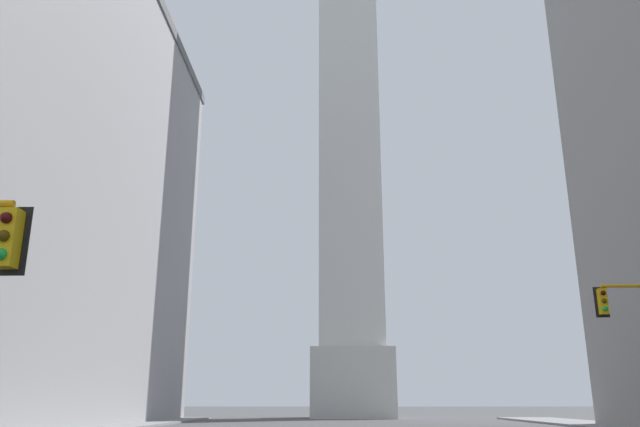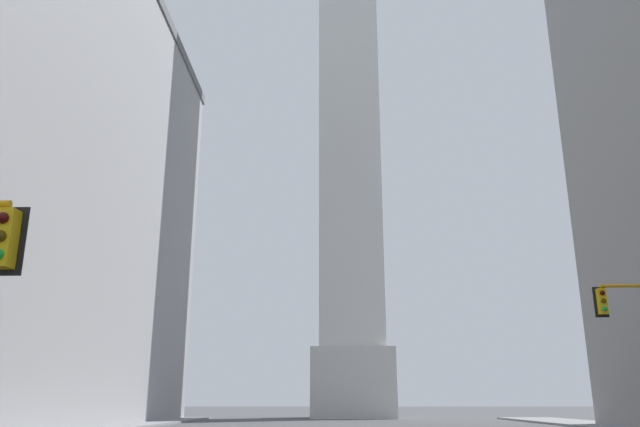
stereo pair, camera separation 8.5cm
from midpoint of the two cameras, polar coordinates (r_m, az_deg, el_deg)
The scene contains 1 object.
obelisk at distance 72.34m, azimuth 2.62°, elevation 10.75°, with size 8.12×8.12×73.23m.
Camera 2 is at (-1.82, -1.47, 1.59)m, focal length 35.00 mm.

